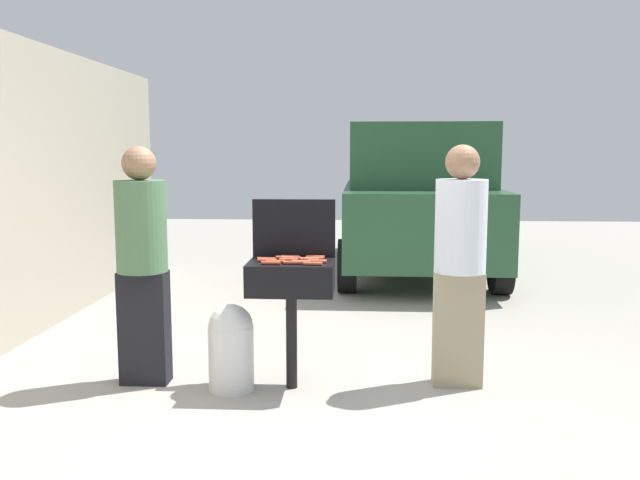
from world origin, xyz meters
TOP-DOWN VIEW (x-y plane):
  - ground_plane at (0.00, 0.00)m, footprint 24.00×24.00m
  - bbq_grill at (-0.15, 0.25)m, footprint 0.60×0.44m
  - grill_lid_open at (-0.15, 0.47)m, footprint 0.60×0.05m
  - hot_dog_0 at (-0.17, 0.24)m, footprint 0.13×0.04m
  - hot_dog_1 at (-0.27, 0.11)m, footprint 0.13×0.03m
  - hot_dog_2 at (-0.31, 0.21)m, footprint 0.13×0.03m
  - hot_dog_3 at (-0.25, 0.17)m, footprint 0.13×0.03m
  - hot_dog_4 at (-0.02, 0.28)m, footprint 0.13×0.03m
  - hot_dog_5 at (0.01, 0.38)m, footprint 0.13×0.04m
  - hot_dog_6 at (-0.07, 0.17)m, footprint 0.13×0.03m
  - hot_dog_7 at (-0.15, 0.31)m, footprint 0.13×0.03m
  - hot_dog_8 at (0.01, 0.10)m, footprint 0.13×0.04m
  - hot_dog_9 at (-0.17, 0.38)m, footprint 0.13×0.03m
  - hot_dog_10 at (-0.13, 0.13)m, footprint 0.13×0.03m
  - hot_dog_11 at (-0.20, 0.34)m, footprint 0.13×0.04m
  - hot_dog_12 at (0.01, 0.32)m, footprint 0.13×0.04m
  - hot_dog_13 at (0.04, 0.19)m, footprint 0.13×0.03m
  - hot_dog_14 at (-0.33, 0.27)m, footprint 0.13×0.04m
  - propane_tank at (-0.57, 0.18)m, footprint 0.32×0.32m
  - person_left at (-1.22, 0.30)m, footprint 0.36×0.36m
  - person_right at (1.04, 0.39)m, footprint 0.36×0.36m
  - parked_minivan at (1.10, 5.01)m, footprint 2.04×4.41m

SIDE VIEW (x-z plane):
  - ground_plane at x=0.00m, z-range 0.00..0.00m
  - propane_tank at x=-0.57m, z-range 0.01..0.63m
  - bbq_grill at x=-0.15m, z-range 0.31..1.23m
  - hot_dog_0 at x=-0.17m, z-range 0.91..0.94m
  - hot_dog_1 at x=-0.27m, z-range 0.91..0.94m
  - hot_dog_2 at x=-0.31m, z-range 0.91..0.94m
  - hot_dog_3 at x=-0.25m, z-range 0.91..0.94m
  - hot_dog_4 at x=-0.02m, z-range 0.91..0.94m
  - hot_dog_5 at x=0.01m, z-range 0.91..0.94m
  - hot_dog_6 at x=-0.07m, z-range 0.91..0.94m
  - hot_dog_7 at x=-0.15m, z-range 0.91..0.94m
  - hot_dog_8 at x=0.01m, z-range 0.91..0.94m
  - hot_dog_9 at x=-0.17m, z-range 0.91..0.94m
  - hot_dog_10 at x=-0.13m, z-range 0.91..0.94m
  - hot_dog_11 at x=-0.20m, z-range 0.91..0.94m
  - hot_dog_12 at x=0.01m, z-range 0.91..0.94m
  - hot_dog_13 at x=0.04m, z-range 0.91..0.94m
  - hot_dog_14 at x=-0.33m, z-range 0.91..0.94m
  - person_left at x=-1.22m, z-range 0.07..1.79m
  - person_right at x=1.04m, z-range 0.07..1.80m
  - parked_minivan at x=1.10m, z-range 0.02..2.04m
  - grill_lid_open at x=-0.15m, z-range 0.91..1.33m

